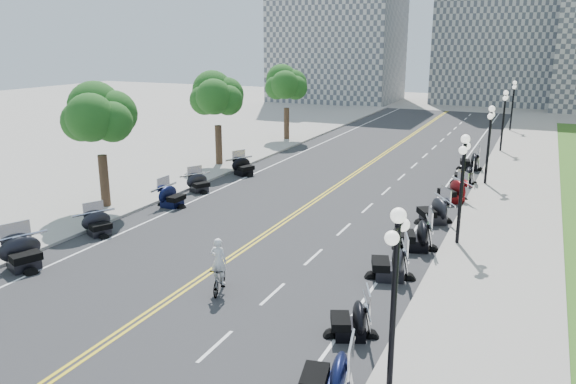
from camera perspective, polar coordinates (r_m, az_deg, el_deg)
The scene contains 48 objects.
ground at distance 25.59m, azimuth -4.09°, elevation -5.51°, with size 160.00×160.00×0.00m, color gray.
road at distance 34.26m, azimuth 3.90°, elevation -0.11°, with size 16.00×90.00×0.01m, color #333335.
centerline_yellow_a at distance 34.30m, azimuth 3.71°, elevation -0.08°, with size 0.12×90.00×0.00m, color yellow.
centerline_yellow_b at distance 34.22m, azimuth 4.09°, elevation -0.12°, with size 0.12×90.00×0.00m, color yellow.
edge_line_north at distance 32.66m, azimuth 14.46°, elevation -1.33°, with size 0.12×90.00×0.00m, color white.
edge_line_south at distance 36.91m, azimuth -5.43°, elevation 0.99°, with size 0.12×90.00×0.00m, color white.
lane_dash_4 at distance 17.87m, azimuth -7.40°, elevation -15.26°, with size 0.12×2.00×0.00m, color white.
lane_dash_5 at distance 20.95m, azimuth -1.56°, elevation -10.31°, with size 0.12×2.00×0.00m, color white.
lane_dash_6 at distance 24.31m, azimuth 2.60°, elevation -6.60°, with size 0.12×2.00×0.00m, color white.
lane_dash_7 at distance 27.83m, azimuth 5.69°, elevation -3.79°, with size 0.12×2.00×0.00m, color white.
lane_dash_8 at distance 31.47m, azimuth 8.07°, elevation -1.61°, with size 0.12×2.00×0.00m, color white.
lane_dash_9 at distance 35.19m, azimuth 9.94°, elevation 0.11°, with size 0.12×2.00×0.00m, color white.
lane_dash_10 at distance 38.96m, azimuth 11.45°, elevation 1.50°, with size 0.12×2.00×0.00m, color white.
lane_dash_11 at distance 42.77m, azimuth 12.70°, elevation 2.65°, with size 0.12×2.00×0.00m, color white.
lane_dash_12 at distance 46.62m, azimuth 13.74°, elevation 3.61°, with size 0.12×2.00×0.00m, color white.
lane_dash_13 at distance 50.49m, azimuth 14.62°, elevation 4.41°, with size 0.12×2.00×0.00m, color white.
lane_dash_14 at distance 54.38m, azimuth 15.38°, elevation 5.11°, with size 0.12×2.00×0.00m, color white.
lane_dash_15 at distance 58.28m, azimuth 16.04°, elevation 5.71°, with size 0.12×2.00×0.00m, color white.
lane_dash_16 at distance 62.19m, azimuth 16.62°, elevation 6.23°, with size 0.12×2.00×0.00m, color white.
lane_dash_17 at distance 66.12m, azimuth 17.13°, elevation 6.69°, with size 0.12×2.00×0.00m, color white.
lane_dash_18 at distance 70.05m, azimuth 17.58°, elevation 7.10°, with size 0.12×2.00×0.00m, color white.
lane_dash_19 at distance 74.00m, azimuth 17.99°, elevation 7.46°, with size 0.12×2.00×0.00m, color white.
sidewalk_north at distance 32.25m, azimuth 21.64°, elevation -2.03°, with size 5.00×90.00×0.15m, color #9E9991.
sidewalk_south at distance 39.06m, azimuth -10.66°, elevation 1.68°, with size 5.00×90.00×0.15m, color #9E9991.
distant_block_a at distance 88.16m, azimuth 5.14°, elevation 17.72°, with size 18.00×14.00×26.00m, color gray.
street_lamp_1 at distance 14.77m, azimuth 10.70°, elevation -10.90°, with size 0.50×1.20×4.90m, color black, non-canonical shape.
street_lamp_2 at distance 25.95m, azimuth 17.19°, elevation 0.15°, with size 0.50×1.20×4.90m, color black, non-canonical shape.
street_lamp_3 at distance 37.64m, azimuth 19.69°, elevation 4.47°, with size 0.50×1.20×4.90m, color black, non-canonical shape.
street_lamp_4 at distance 49.48m, azimuth 21.02°, elevation 6.73°, with size 0.50×1.20×4.90m, color black, non-canonical shape.
street_lamp_5 at distance 61.38m, azimuth 21.83°, elevation 8.11°, with size 0.50×1.20×4.90m, color black, non-canonical shape.
tree_2 at distance 31.79m, azimuth -18.63°, elevation 6.67°, with size 4.80×4.80×9.20m, color #235619, non-canonical shape.
tree_3 at distance 41.30m, azimuth -7.20°, elevation 9.13°, with size 4.80×4.80×9.20m, color #235619, non-canonical shape.
tree_4 at distance 51.85m, azimuth -0.15°, elevation 10.46°, with size 4.80×4.80×9.20m, color #235619, non-canonical shape.
motorcycle_n_3 at distance 15.19m, azimuth 4.02°, elevation -18.00°, with size 2.07×2.07×1.45m, color black, non-canonical shape.
motorcycle_n_4 at distance 18.05m, azimuth 6.33°, elevation -12.56°, with size 1.87×1.87×1.31m, color black, non-canonical shape.
motorcycle_n_5 at distance 22.31m, azimuth 10.27°, elevation -6.88°, with size 2.12×2.12×1.48m, color black, non-canonical shape.
motorcycle_n_6 at distance 25.51m, azimuth 12.77°, elevation -4.10°, with size 2.20×2.20×1.54m, color black, non-canonical shape.
motorcycle_n_7 at distance 29.37m, azimuth 14.55°, elevation -1.69°, with size 2.13×2.13×1.49m, color black, non-canonical shape.
motorcycle_n_8 at distance 33.47m, azimuth 16.37°, elevation 0.21°, with size 2.10×2.10×1.47m, color #590A0C, non-canonical shape.
motorcycle_n_9 at distance 37.99m, azimuth 17.45°, elevation 1.76°, with size 1.89×1.89×1.33m, color black, non-canonical shape.
motorcycle_n_10 at distance 42.25m, azimuth 17.98°, elevation 3.10°, with size 2.04×2.04×1.43m, color black, non-canonical shape.
motorcycle_s_4 at distance 25.25m, azimuth -25.37°, elevation -5.49°, with size 2.14×2.14×1.49m, color black, non-canonical shape.
motorcycle_s_5 at distance 28.23m, azimuth -18.72°, elevation -2.96°, with size 1.78×1.78×1.25m, color black, non-canonical shape.
motorcycle_s_6 at distance 31.91m, azimuth -11.72°, elevation -0.32°, with size 1.92×1.92×1.34m, color black, non-canonical shape.
motorcycle_s_7 at distance 34.80m, azimuth -9.04°, elevation 1.02°, with size 1.77×1.77×1.24m, color black, non-canonical shape.
motorcycle_s_8 at distance 38.78m, azimuth -4.54°, elevation 2.71°, with size 1.93×1.93×1.35m, color black, non-canonical shape.
bicycle at distance 21.07m, azimuth -7.00°, elevation -8.76°, with size 0.49×1.72×1.04m, color #A51414.
cyclist_rider at distance 20.54m, azimuth -7.12°, elevation -5.19°, with size 0.64×0.42×1.77m, color silver.
Camera 1 is at (11.55, -20.97, 9.03)m, focal length 35.00 mm.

